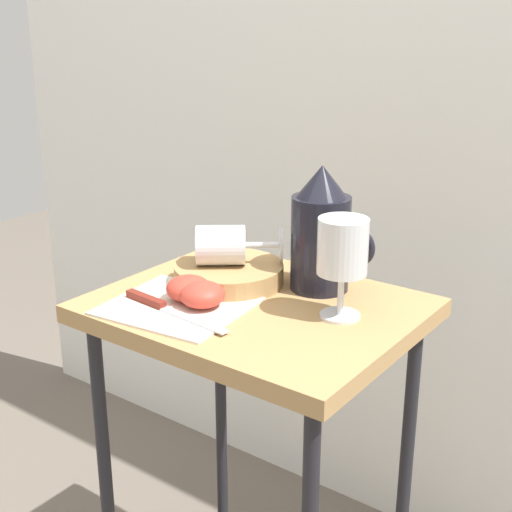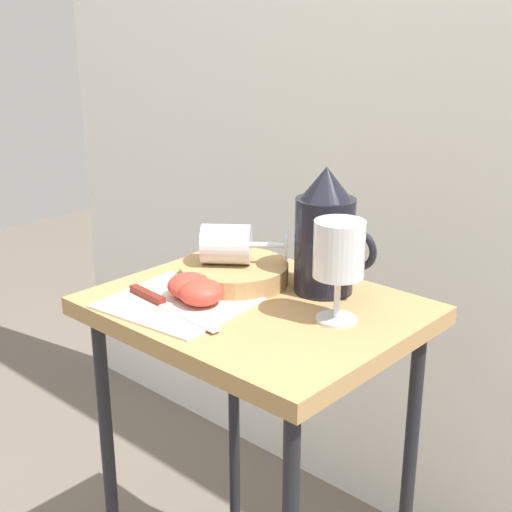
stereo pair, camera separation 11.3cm
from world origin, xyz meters
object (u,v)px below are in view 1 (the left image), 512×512
(basket_tray, at_px, (229,274))
(knife, at_px, (160,305))
(apple_half_left, at_px, (188,288))
(wine_glass_tipped_near, at_px, (224,245))
(apple_half_right, at_px, (202,294))
(pitcher, at_px, (321,240))
(wine_glass_upright, at_px, (342,252))
(table, at_px, (256,352))

(basket_tray, relative_size, knife, 0.86)
(basket_tray, relative_size, apple_half_left, 2.60)
(wine_glass_tipped_near, bearing_deg, apple_half_left, -85.96)
(knife, bearing_deg, apple_half_right, 43.17)
(basket_tray, height_order, pitcher, pitcher)
(apple_half_left, xyz_separation_m, knife, (-0.01, -0.05, -0.02))
(wine_glass_upright, distance_m, wine_glass_tipped_near, 0.24)
(pitcher, bearing_deg, wine_glass_tipped_near, -152.43)
(wine_glass_tipped_near, bearing_deg, wine_glass_upright, -1.87)
(pitcher, bearing_deg, apple_half_right, -119.41)
(knife, bearing_deg, pitcher, 56.46)
(wine_glass_upright, bearing_deg, pitcher, 136.32)
(wine_glass_upright, height_order, apple_half_right, wine_glass_upright)
(pitcher, relative_size, apple_half_left, 2.93)
(table, xyz_separation_m, basket_tray, (-0.09, 0.04, 0.11))
(pitcher, distance_m, wine_glass_tipped_near, 0.17)
(basket_tray, relative_size, pitcher, 0.89)
(apple_half_right, bearing_deg, wine_glass_upright, 27.61)
(basket_tray, bearing_deg, wine_glass_tipped_near, -151.18)
(apple_half_right, bearing_deg, knife, -136.83)
(basket_tray, bearing_deg, apple_half_left, -90.00)
(wine_glass_upright, height_order, apple_half_left, wine_glass_upright)
(basket_tray, height_order, knife, basket_tray)
(table, bearing_deg, basket_tray, 155.34)
(wine_glass_upright, relative_size, apple_half_left, 2.18)
(basket_tray, distance_m, wine_glass_upright, 0.25)
(wine_glass_tipped_near, xyz_separation_m, knife, (-0.01, -0.16, -0.06))
(knife, bearing_deg, wine_glass_upright, 31.24)
(wine_glass_tipped_near, bearing_deg, pitcher, 27.57)
(pitcher, height_order, wine_glass_tipped_near, pitcher)
(basket_tray, height_order, wine_glass_upright, wine_glass_upright)
(pitcher, distance_m, apple_half_left, 0.24)
(pitcher, relative_size, apple_half_right, 2.93)
(pitcher, height_order, apple_half_right, pitcher)
(wine_glass_upright, height_order, knife, wine_glass_upright)
(apple_half_right, bearing_deg, basket_tray, 107.45)
(wine_glass_upright, relative_size, knife, 0.72)
(table, distance_m, pitcher, 0.22)
(wine_glass_tipped_near, distance_m, apple_half_right, 0.13)
(pitcher, bearing_deg, apple_half_left, -128.14)
(apple_half_left, distance_m, apple_half_right, 0.04)
(basket_tray, bearing_deg, table, -24.66)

